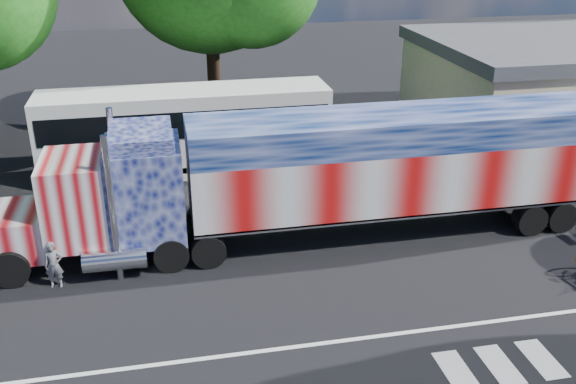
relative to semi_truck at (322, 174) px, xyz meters
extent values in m
plane|color=black|center=(-1.19, -3.01, -2.48)|extent=(100.00, 100.00, 0.00)
cube|color=silver|center=(-1.19, -6.01, -2.48)|extent=(30.00, 0.15, 0.01)
cube|color=silver|center=(1.61, -7.81, -2.48)|extent=(0.70, 1.60, 0.01)
cube|color=silver|center=(2.81, -7.81, -2.48)|extent=(0.70, 1.60, 0.01)
cube|color=silver|center=(4.01, -7.81, -2.48)|extent=(0.70, 1.60, 0.01)
cube|color=black|center=(-7.07, 0.00, -1.72)|extent=(9.87, 1.10, 0.33)
cube|color=#D17D82|center=(-10.57, 0.00, -1.17)|extent=(2.85, 2.41, 1.43)
cube|color=#D17D82|center=(-8.16, 0.00, -0.18)|extent=(1.97, 2.74, 2.74)
cube|color=black|center=(-9.09, 0.00, 0.31)|extent=(0.07, 2.30, 0.99)
cube|color=#4A528E|center=(-5.97, 0.00, -0.07)|extent=(2.41, 2.74, 3.18)
cube|color=#4A528E|center=(-5.97, 0.00, 1.74)|extent=(1.97, 2.63, 0.55)
cylinder|color=silver|center=(-6.96, 1.45, -0.07)|extent=(0.22, 0.22, 4.82)
cylinder|color=silver|center=(-6.96, -1.45, -0.07)|extent=(0.22, 0.22, 4.82)
cylinder|color=silver|center=(-7.07, 1.43, -1.77)|extent=(1.97, 0.72, 0.72)
cylinder|color=silver|center=(-7.07, -1.43, -1.77)|extent=(1.97, 0.72, 0.72)
cylinder|color=black|center=(-10.24, -1.21, -1.88)|extent=(1.21, 0.38, 1.21)
cylinder|color=black|center=(-10.24, 1.21, -1.88)|extent=(1.21, 0.38, 1.21)
cylinder|color=black|center=(-5.31, -1.15, -1.91)|extent=(1.14, 0.60, 1.14)
cylinder|color=black|center=(-5.31, 1.15, -1.91)|extent=(1.14, 0.60, 1.14)
cylinder|color=black|center=(-4.11, -1.15, -1.91)|extent=(1.14, 0.60, 1.14)
cylinder|color=black|center=(-4.11, 1.15, -1.91)|extent=(1.14, 0.60, 1.14)
cube|color=black|center=(2.80, 0.00, -1.44)|extent=(14.25, 1.21, 0.33)
cube|color=#D57676|center=(2.80, 0.00, -0.18)|extent=(14.69, 2.85, 2.19)
cube|color=#425591|center=(2.80, 0.00, 1.46)|extent=(14.69, 2.85, 1.10)
cube|color=silver|center=(2.80, 0.00, -1.28)|extent=(14.69, 2.85, 0.13)
cylinder|color=black|center=(7.51, -1.15, -1.91)|extent=(1.14, 0.60, 1.14)
cylinder|color=black|center=(7.51, 1.15, -1.91)|extent=(1.14, 0.60, 1.14)
cylinder|color=black|center=(8.72, -1.15, -1.91)|extent=(1.14, 0.60, 1.14)
cylinder|color=black|center=(8.72, 1.15, -1.91)|extent=(1.14, 0.60, 1.14)
cube|color=white|center=(-4.23, 7.66, -0.64)|extent=(12.64, 2.74, 3.69)
cube|color=black|center=(-4.23, 7.66, 0.04)|extent=(12.22, 2.80, 1.16)
cube|color=black|center=(-4.23, 7.66, -2.01)|extent=(12.64, 2.74, 0.26)
cube|color=black|center=(-10.55, 7.66, -0.48)|extent=(0.06, 2.42, 1.47)
cylinder|color=black|center=(-8.97, 6.34, -1.96)|extent=(1.05, 0.32, 1.05)
cylinder|color=black|center=(-8.97, 8.98, -1.96)|extent=(1.05, 0.32, 1.05)
cylinder|color=black|center=(-1.07, 6.34, -1.96)|extent=(1.05, 0.32, 1.05)
cylinder|color=black|center=(-1.07, 8.98, -1.96)|extent=(1.05, 0.32, 1.05)
cylinder|color=black|center=(-0.12, 6.34, -1.96)|extent=(1.05, 0.32, 1.05)
cylinder|color=black|center=(-0.12, 8.98, -1.96)|extent=(1.05, 0.32, 1.05)
cube|color=#1E5926|center=(10.81, 2.95, -0.08)|extent=(1.60, 0.08, 1.20)
imported|color=slate|center=(-8.90, -1.51, -1.72)|extent=(0.56, 0.37, 1.53)
cylinder|color=black|center=(-2.34, 13.97, 1.05)|extent=(0.70, 0.70, 7.06)
camera|label=1|loc=(-5.27, -19.83, 8.32)|focal=40.00mm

